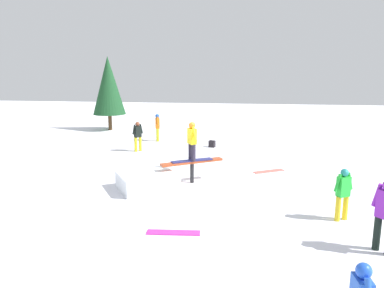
{
  "coord_description": "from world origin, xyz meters",
  "views": [
    {
      "loc": [
        1.74,
        -12.55,
        3.98
      ],
      "look_at": [
        0.0,
        0.0,
        1.39
      ],
      "focal_mm": 35.0,
      "sensor_mm": 36.0,
      "label": 1
    }
  ],
  "objects_px": {
    "main_rider_on_rail": "(192,142)",
    "bystander_orange": "(158,126)",
    "loose_snowboard_magenta": "(173,233)",
    "loose_snowboard_coral": "(269,171)",
    "pine_tree_near": "(109,86)",
    "bystander_black": "(138,135)",
    "rail_feature": "(192,164)",
    "backpack_on_snow": "(212,144)",
    "bystander_green": "(343,192)"
  },
  "relations": [
    {
      "from": "rail_feature",
      "to": "pine_tree_near",
      "type": "bearing_deg",
      "value": 89.96
    },
    {
      "from": "bystander_green",
      "to": "loose_snowboard_coral",
      "type": "distance_m",
      "value": 4.91
    },
    {
      "from": "main_rider_on_rail",
      "to": "bystander_black",
      "type": "height_order",
      "value": "main_rider_on_rail"
    },
    {
      "from": "rail_feature",
      "to": "bystander_orange",
      "type": "distance_m",
      "value": 7.9
    },
    {
      "from": "main_rider_on_rail",
      "to": "loose_snowboard_magenta",
      "type": "height_order",
      "value": "main_rider_on_rail"
    },
    {
      "from": "bystander_orange",
      "to": "bystander_black",
      "type": "distance_m",
      "value": 2.71
    },
    {
      "from": "rail_feature",
      "to": "loose_snowboard_coral",
      "type": "bearing_deg",
      "value": 0.42
    },
    {
      "from": "rail_feature",
      "to": "backpack_on_snow",
      "type": "height_order",
      "value": "rail_feature"
    },
    {
      "from": "main_rider_on_rail",
      "to": "bystander_orange",
      "type": "relative_size",
      "value": 0.96
    },
    {
      "from": "bystander_orange",
      "to": "pine_tree_near",
      "type": "bearing_deg",
      "value": -145.91
    },
    {
      "from": "main_rider_on_rail",
      "to": "bystander_orange",
      "type": "bearing_deg",
      "value": 81.51
    },
    {
      "from": "main_rider_on_rail",
      "to": "bystander_green",
      "type": "relative_size",
      "value": 1.02
    },
    {
      "from": "bystander_black",
      "to": "bystander_orange",
      "type": "bearing_deg",
      "value": -144.72
    },
    {
      "from": "bystander_orange",
      "to": "loose_snowboard_coral",
      "type": "height_order",
      "value": "bystander_orange"
    },
    {
      "from": "bystander_orange",
      "to": "pine_tree_near",
      "type": "xyz_separation_m",
      "value": [
        -3.91,
        3.25,
        2.02
      ]
    },
    {
      "from": "bystander_orange",
      "to": "bystander_black",
      "type": "height_order",
      "value": "bystander_orange"
    },
    {
      "from": "bystander_black",
      "to": "pine_tree_near",
      "type": "distance_m",
      "value": 7.22
    },
    {
      "from": "main_rider_on_rail",
      "to": "loose_snowboard_coral",
      "type": "distance_m",
      "value": 3.63
    },
    {
      "from": "bystander_green",
      "to": "pine_tree_near",
      "type": "relative_size",
      "value": 0.3
    },
    {
      "from": "main_rider_on_rail",
      "to": "loose_snowboard_coral",
      "type": "bearing_deg",
      "value": 3.07
    },
    {
      "from": "loose_snowboard_coral",
      "to": "pine_tree_near",
      "type": "distance_m",
      "value": 13.32
    },
    {
      "from": "bystander_orange",
      "to": "bystander_black",
      "type": "bearing_deg",
      "value": -23.68
    },
    {
      "from": "rail_feature",
      "to": "loose_snowboard_coral",
      "type": "height_order",
      "value": "rail_feature"
    },
    {
      "from": "bystander_orange",
      "to": "loose_snowboard_magenta",
      "type": "xyz_separation_m",
      "value": [
        3.05,
        -11.48,
        -0.83
      ]
    },
    {
      "from": "main_rider_on_rail",
      "to": "loose_snowboard_magenta",
      "type": "bearing_deg",
      "value": -118.72
    },
    {
      "from": "loose_snowboard_magenta",
      "to": "bystander_orange",
      "type": "bearing_deg",
      "value": 100.05
    },
    {
      "from": "backpack_on_snow",
      "to": "bystander_orange",
      "type": "bearing_deg",
      "value": 178.97
    },
    {
      "from": "main_rider_on_rail",
      "to": "bystander_black",
      "type": "relative_size",
      "value": 0.99
    },
    {
      "from": "bystander_orange",
      "to": "backpack_on_snow",
      "type": "bearing_deg",
      "value": 52.15
    },
    {
      "from": "loose_snowboard_magenta",
      "to": "pine_tree_near",
      "type": "xyz_separation_m",
      "value": [
        -6.96,
        14.73,
        2.85
      ]
    },
    {
      "from": "bystander_orange",
      "to": "bystander_black",
      "type": "relative_size",
      "value": 1.04
    },
    {
      "from": "bystander_black",
      "to": "rail_feature",
      "type": "bearing_deg",
      "value": 77.98
    },
    {
      "from": "backpack_on_snow",
      "to": "loose_snowboard_magenta",
      "type": "bearing_deg",
      "value": -69.8
    },
    {
      "from": "main_rider_on_rail",
      "to": "bystander_green",
      "type": "xyz_separation_m",
      "value": [
        4.38,
        -2.74,
        -0.68
      ]
    },
    {
      "from": "bystander_black",
      "to": "backpack_on_snow",
      "type": "xyz_separation_m",
      "value": [
        3.47,
        1.45,
        -0.64
      ]
    },
    {
      "from": "loose_snowboard_magenta",
      "to": "pine_tree_near",
      "type": "height_order",
      "value": "pine_tree_near"
    },
    {
      "from": "main_rider_on_rail",
      "to": "bystander_green",
      "type": "height_order",
      "value": "main_rider_on_rail"
    },
    {
      "from": "bystander_black",
      "to": "pine_tree_near",
      "type": "xyz_separation_m",
      "value": [
        -3.56,
        5.93,
        2.05
      ]
    },
    {
      "from": "loose_snowboard_coral",
      "to": "loose_snowboard_magenta",
      "type": "distance_m",
      "value": 6.54
    },
    {
      "from": "bystander_orange",
      "to": "loose_snowboard_magenta",
      "type": "relative_size",
      "value": 1.14
    },
    {
      "from": "loose_snowboard_magenta",
      "to": "bystander_green",
      "type": "bearing_deg",
      "value": 13.4
    },
    {
      "from": "bystander_black",
      "to": "main_rider_on_rail",
      "type": "bearing_deg",
      "value": 77.98
    },
    {
      "from": "main_rider_on_rail",
      "to": "bystander_orange",
      "type": "xyz_separation_m",
      "value": [
        -2.93,
        7.34,
        -0.63
      ]
    },
    {
      "from": "loose_snowboard_coral",
      "to": "backpack_on_snow",
      "type": "relative_size",
      "value": 3.77
    },
    {
      "from": "pine_tree_near",
      "to": "backpack_on_snow",
      "type": "bearing_deg",
      "value": -32.52
    },
    {
      "from": "rail_feature",
      "to": "main_rider_on_rail",
      "type": "xyz_separation_m",
      "value": [
        0.0,
        0.0,
        0.8
      ]
    },
    {
      "from": "bystander_orange",
      "to": "loose_snowboard_coral",
      "type": "distance_m",
      "value": 7.98
    },
    {
      "from": "main_rider_on_rail",
      "to": "loose_snowboard_magenta",
      "type": "distance_m",
      "value": 4.4
    },
    {
      "from": "bystander_green",
      "to": "loose_snowboard_coral",
      "type": "bearing_deg",
      "value": 79.31
    },
    {
      "from": "rail_feature",
      "to": "bystander_orange",
      "type": "relative_size",
      "value": 1.39
    }
  ]
}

